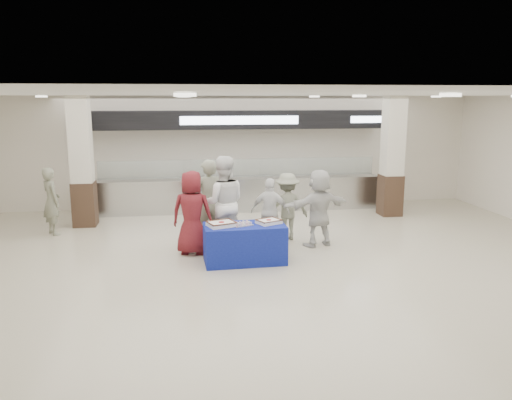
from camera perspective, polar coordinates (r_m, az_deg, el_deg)
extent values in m
plane|color=beige|center=(9.12, 1.90, -8.54)|extent=(14.00, 14.00, 0.00)
cube|color=#B4B6BB|center=(14.17, -1.96, 0.64)|extent=(8.00, 0.80, 0.90)
cube|color=#B4B6BB|center=(14.09, -1.97, 2.52)|extent=(8.00, 0.85, 0.04)
cube|color=white|center=(13.74, -1.84, 3.69)|extent=(7.60, 0.02, 0.50)
cube|color=black|center=(13.92, -2.02, 9.16)|extent=(8.40, 0.70, 0.50)
cube|color=white|center=(13.57, -1.85, 9.10)|extent=(3.20, 0.03, 0.22)
cube|color=white|center=(14.50, 13.44, 8.95)|extent=(1.40, 0.03, 0.18)
cube|color=#322117|center=(13.12, -18.98, -0.43)|extent=(0.55, 0.55, 1.10)
cube|color=beige|center=(12.90, -19.45, 6.54)|extent=(0.50, 0.50, 2.10)
cube|color=#322117|center=(14.03, 15.07, 0.55)|extent=(0.55, 0.55, 1.10)
cube|color=beige|center=(13.82, 15.42, 7.08)|extent=(0.50, 0.50, 2.10)
cube|color=navy|center=(9.68, -1.30, -5.00)|extent=(1.58, 0.83, 0.75)
cube|color=white|center=(9.48, -3.97, -2.78)|extent=(0.59, 0.52, 0.08)
cube|color=#4B2515|center=(9.47, -3.97, -2.49)|extent=(0.59, 0.52, 0.02)
cylinder|color=#A7171C|center=(9.47, -3.97, -2.53)|extent=(0.14, 0.14, 0.01)
cube|color=white|center=(9.67, 1.47, -2.50)|extent=(0.53, 0.49, 0.07)
cube|color=#4B2515|center=(9.66, 1.47, -2.24)|extent=(0.53, 0.49, 0.02)
cylinder|color=#A7171C|center=(9.66, 1.47, -2.28)|extent=(0.13, 0.13, 0.01)
cube|color=#AEAEB3|center=(9.55, -1.63, -2.86)|extent=(0.45, 0.40, 0.01)
imported|color=maroon|center=(10.17, -7.31, -1.45)|extent=(0.95, 0.74, 1.72)
imported|color=slate|center=(10.87, -5.46, -0.21)|extent=(0.76, 0.59, 1.85)
imported|color=white|center=(10.42, -3.79, -0.35)|extent=(0.98, 0.78, 1.97)
imported|color=white|center=(10.78, 1.64, -1.34)|extent=(0.92, 0.66, 1.46)
imported|color=slate|center=(11.17, 3.58, -0.75)|extent=(1.02, 0.64, 1.51)
imported|color=silver|center=(10.74, 7.19, -0.89)|extent=(1.62, 0.93, 1.67)
imported|color=slate|center=(12.50, -22.34, -0.12)|extent=(0.64, 0.69, 1.58)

